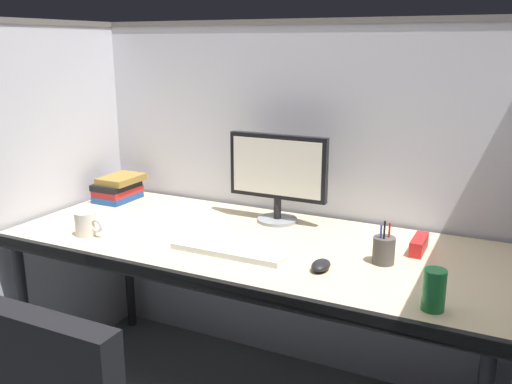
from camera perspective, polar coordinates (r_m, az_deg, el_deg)
name	(u,v)px	position (r m, az deg, el deg)	size (l,w,h in m)	color
cubicle_partition_rear	(294,199)	(2.52, 3.96, -0.76)	(2.21, 0.06, 1.57)	silver
cubicle_partition_left	(41,203)	(2.65, -21.26, -1.01)	(0.06, 1.41, 1.57)	silver
desk	(249,253)	(2.16, -0.73, -6.28)	(1.90, 0.80, 0.74)	beige
monitor_center	(277,172)	(2.31, 2.18, 2.05)	(0.43, 0.17, 0.37)	gray
keyboard_main	(231,249)	(2.03, -2.56, -5.86)	(0.43, 0.15, 0.02)	silver
computer_mouse	(321,265)	(1.88, 6.69, -7.50)	(0.06, 0.10, 0.04)	black
coffee_mug	(86,224)	(2.28, -17.09, -3.16)	(0.13, 0.08, 0.09)	silver
soda_can	(434,290)	(1.67, 17.83, -9.57)	(0.07, 0.07, 0.12)	#197233
red_stapler	(419,245)	(2.11, 16.41, -5.21)	(0.04, 0.15, 0.06)	red
pen_cup	(384,250)	(1.96, 13.00, -5.83)	(0.08, 0.08, 0.16)	#4C4742
book_stack	(118,188)	(2.75, -13.97, 0.39)	(0.17, 0.22, 0.12)	#1E478C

